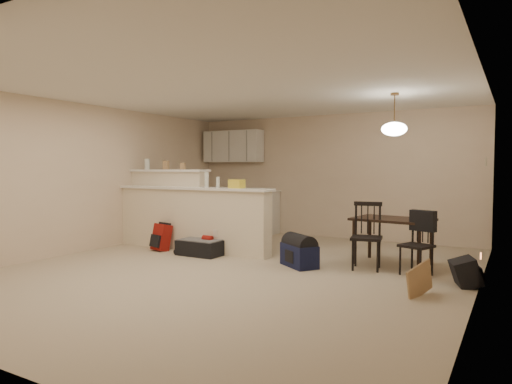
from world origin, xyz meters
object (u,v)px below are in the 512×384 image
Objects in this scene: dining_chair_near at (366,236)px; red_backpack at (162,237)px; suitcase at (201,248)px; dining_chair_far at (416,244)px; black_daypack at (466,273)px; pendant_lamp at (394,128)px; navy_duffel at (299,255)px; dining_table at (393,224)px.

dining_chair_near is 3.50m from red_backpack.
suitcase is at bearing 175.67° from dining_chair_near.
dining_chair_far reaches higher than red_backpack.
dining_chair_near is 2.68m from suitcase.
dining_chair_near is 0.68m from dining_chair_far.
red_backpack reaches higher than black_daypack.
pendant_lamp is at bearing 26.52° from red_backpack.
black_daypack is at bearing -24.28° from dining_chair_near.
navy_duffel is at bearing 0.28° from suitcase.
red_backpack is 1.22× the size of black_daypack.
dining_chair_near is (-0.24, -0.51, -0.13)m from dining_table.
suitcase is at bearing -164.21° from pendant_lamp.
dining_chair_near reaches higher than navy_duffel.
dining_chair_far is 4.17m from red_backpack.
dining_table is at bearing 56.31° from pendant_lamp.
dining_chair_near is 2.08× the size of red_backpack.
red_backpack reaches higher than suitcase.
dining_chair_near is at bearing 19.23° from red_backpack.
dining_table reaches higher than black_daypack.
suitcase is 1.95× the size of black_daypack.
suitcase is (-2.64, -0.31, -0.35)m from dining_chair_near.
dining_chair_far is 1.16× the size of suitcase.
dining_chair_near is 1.59× the size of navy_duffel.
dining_chair_far reaches higher than dining_table.
red_backpack reaches higher than navy_duffel.
dining_chair_far is at bearing -13.31° from dining_chair_near.
navy_duffel is (-1.56, -0.28, -0.26)m from dining_chair_far.
dining_chair_near is (-0.24, -0.51, -1.52)m from pendant_lamp.
black_daypack is at bearing -37.55° from pendant_lamp.
navy_duffel is at bearing 71.73° from black_daypack.
dining_table is at bearing 71.75° from navy_duffel.
suitcase is 3.93m from black_daypack.
dining_chair_far is 0.73m from black_daypack.
pendant_lamp is 1.72m from dining_chair_far.
suitcase is at bearing -144.13° from navy_duffel.
dining_chair_far is at bearing 47.57° from black_daypack.
black_daypack is (1.06, -0.81, -0.44)m from dining_table.
red_backpack is at bearing 174.07° from dining_chair_near.
dining_chair_far is 1.42× the size of navy_duffel.
black_daypack is (0.62, -0.28, -0.26)m from dining_chair_far.
red_backpack is at bearing -144.13° from navy_duffel.
navy_duffel is at bearing 14.19° from red_backpack.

